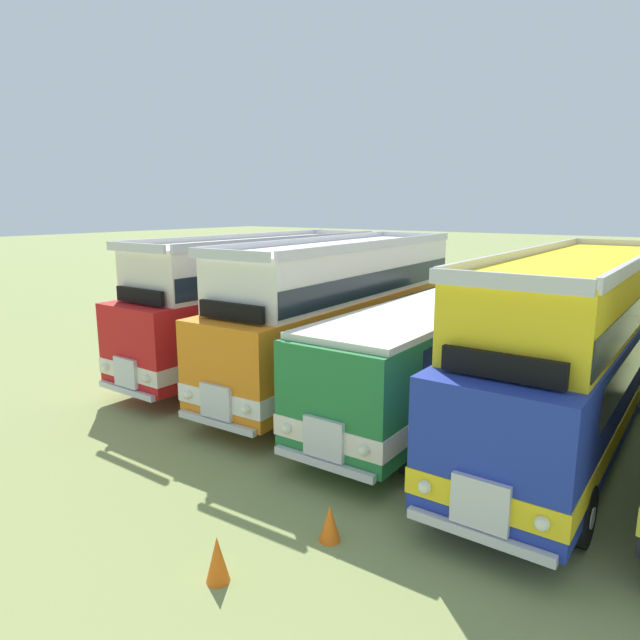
% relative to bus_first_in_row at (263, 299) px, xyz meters
% --- Properties ---
extents(ground_plane, '(200.00, 200.00, 0.00)m').
position_rel_bus_first_in_row_xyz_m(ground_plane, '(6.73, -0.50, -2.36)').
color(ground_plane, '#8C9956').
extents(bus_first_in_row, '(2.64, 10.94, 4.52)m').
position_rel_bus_first_in_row_xyz_m(bus_first_in_row, '(0.00, 0.00, 0.00)').
color(bus_first_in_row, red).
rests_on(bus_first_in_row, ground).
extents(bus_second_in_row, '(3.02, 11.24, 4.52)m').
position_rel_bus_first_in_row_xyz_m(bus_second_in_row, '(3.36, -0.08, 0.00)').
color(bus_second_in_row, orange).
rests_on(bus_second_in_row, ground).
extents(bus_third_in_row, '(2.72, 10.64, 2.99)m').
position_rel_bus_first_in_row_xyz_m(bus_third_in_row, '(6.73, -0.67, -0.61)').
color(bus_third_in_row, '#237538').
rests_on(bus_third_in_row, ground).
extents(bus_fourth_in_row, '(2.62, 11.51, 4.52)m').
position_rel_bus_first_in_row_xyz_m(bus_fourth_in_row, '(10.10, -0.72, 0.00)').
color(bus_fourth_in_row, '#1E339E').
rests_on(bus_fourth_in_row, ground).
extents(cone_near_end, '(0.36, 0.36, 0.72)m').
position_rel_bus_first_in_row_xyz_m(cone_near_end, '(7.09, -9.07, -2.00)').
color(cone_near_end, orange).
rests_on(cone_near_end, ground).
extents(cone_mid_row, '(0.36, 0.36, 0.64)m').
position_rel_bus_first_in_row_xyz_m(cone_mid_row, '(7.84, -7.24, -2.04)').
color(cone_mid_row, orange).
rests_on(cone_mid_row, ground).
extents(rope_fence_line, '(19.55, 0.08, 1.05)m').
position_rel_bus_first_in_row_xyz_m(rope_fence_line, '(6.73, 12.18, -1.71)').
color(rope_fence_line, '#8C704C').
rests_on(rope_fence_line, ground).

